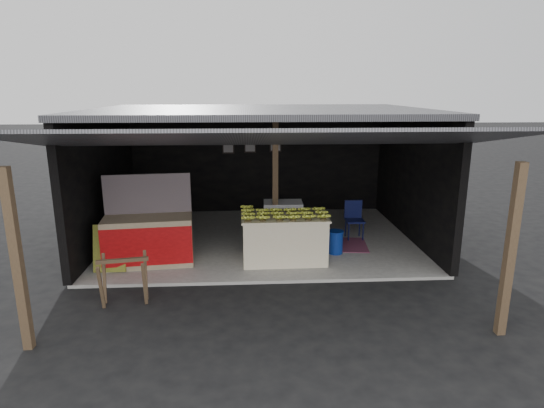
{
  "coord_description": "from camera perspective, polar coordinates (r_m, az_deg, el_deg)",
  "views": [
    {
      "loc": [
        -0.32,
        -7.6,
        3.42
      ],
      "look_at": [
        0.21,
        1.56,
        1.1
      ],
      "focal_mm": 30.0,
      "sensor_mm": 36.0,
      "label": 1
    }
  ],
  "objects": [
    {
      "name": "white_crate",
      "position": [
        10.15,
        1.38,
        -2.33
      ],
      "size": [
        0.87,
        0.61,
        0.95
      ],
      "rotation": [
        0.0,
        0.0,
        -0.04
      ],
      "color": "white",
      "rests_on": "concrete_slab"
    },
    {
      "name": "water_barrel",
      "position": [
        9.68,
        7.97,
        -4.82
      ],
      "size": [
        0.31,
        0.31,
        0.46
      ],
      "primitive_type": "cylinder",
      "color": "navy",
      "rests_on": "concrete_slab"
    },
    {
      "name": "magenta_rug",
      "position": [
        10.24,
        7.6,
        -5.06
      ],
      "size": [
        1.6,
        1.16,
        0.01
      ],
      "primitive_type": "cube",
      "rotation": [
        0.0,
        0.0,
        -0.11
      ],
      "color": "#6F1848",
      "rests_on": "concrete_slab"
    },
    {
      "name": "plastic_chair",
      "position": [
        10.67,
        10.23,
        -1.51
      ],
      "size": [
        0.41,
        0.41,
        0.87
      ],
      "rotation": [
        0.0,
        0.0,
        0.0
      ],
      "color": "#0A0F3B",
      "rests_on": "concrete_slab"
    },
    {
      "name": "neighbor_stall",
      "position": [
        9.26,
        -15.2,
        -4.16
      ],
      "size": [
        1.76,
        0.94,
        1.75
      ],
      "rotation": [
        0.0,
        0.0,
        0.11
      ],
      "color": "#998466",
      "rests_on": "concrete_slab"
    },
    {
      "name": "green_signboard",
      "position": [
        9.13,
        -19.73,
        -5.25
      ],
      "size": [
        0.6,
        0.26,
        0.88
      ],
      "primitive_type": "cube",
      "rotation": [
        -0.25,
        0.0,
        0.0
      ],
      "color": "black",
      "rests_on": "concrete_slab"
    },
    {
      "name": "shophouse",
      "position": [
        10.5,
        -1.55,
        6.97
      ],
      "size": [
        7.4,
        7.29,
        3.02
      ],
      "color": "black",
      "rests_on": "ground"
    },
    {
      "name": "banana_pile",
      "position": [
        8.98,
        1.53,
        -0.83
      ],
      "size": [
        1.59,
        0.97,
        0.19
      ],
      "primitive_type": null,
      "rotation": [
        0.0,
        0.0,
        0.02
      ],
      "color": "gold",
      "rests_on": "banana_table"
    },
    {
      "name": "sawhorse",
      "position": [
        7.78,
        -18.12,
        -8.55
      ],
      "size": [
        0.81,
        0.8,
        0.8
      ],
      "rotation": [
        0.0,
        0.0,
        0.16
      ],
      "color": "brown",
      "rests_on": "ground"
    },
    {
      "name": "banana_table",
      "position": [
        9.14,
        1.51,
        -4.23
      ],
      "size": [
        1.72,
        1.07,
        0.94
      ],
      "rotation": [
        0.0,
        0.0,
        0.02
      ],
      "color": "silver",
      "rests_on": "concrete_slab"
    },
    {
      "name": "picture_frames",
      "position": [
        12.58,
        -2.61,
        7.38
      ],
      "size": [
        1.62,
        0.04,
        0.46
      ],
      "color": "black",
      "rests_on": "shophouse"
    },
    {
      "name": "ground",
      "position": [
        8.34,
        -0.84,
        -10.02
      ],
      "size": [
        80.0,
        80.0,
        0.0
      ],
      "primitive_type": "plane",
      "color": "black",
      "rests_on": "ground"
    },
    {
      "name": "concrete_slab",
      "position": [
        10.66,
        -1.43,
        -4.35
      ],
      "size": [
        7.0,
        5.0,
        0.06
      ],
      "primitive_type": "cube",
      "color": "gray",
      "rests_on": "ground"
    }
  ]
}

